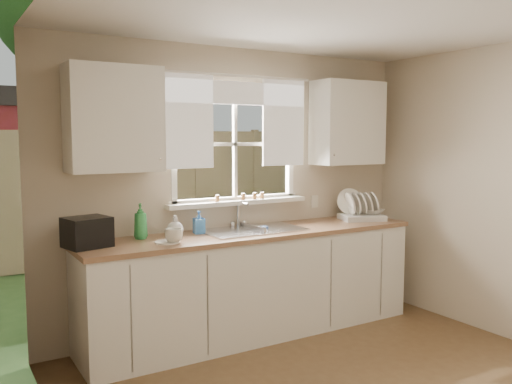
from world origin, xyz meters
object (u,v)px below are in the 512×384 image
dish_rack (361,211)px  black_appliance (87,232)px  cup (174,236)px  soap_bottle_a (140,221)px

dish_rack → black_appliance: dish_rack is taller
cup → black_appliance: size_ratio=0.46×
soap_bottle_a → black_appliance: 0.46m
dish_rack → soap_bottle_a: (-2.17, 0.15, 0.06)m
dish_rack → black_appliance: bearing=178.9°
dish_rack → cup: size_ratio=3.44×
soap_bottle_a → cup: soap_bottle_a is taller
cup → black_appliance: black_appliance is taller
soap_bottle_a → cup: size_ratio=2.03×
soap_bottle_a → cup: (0.16, -0.29, -0.09)m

